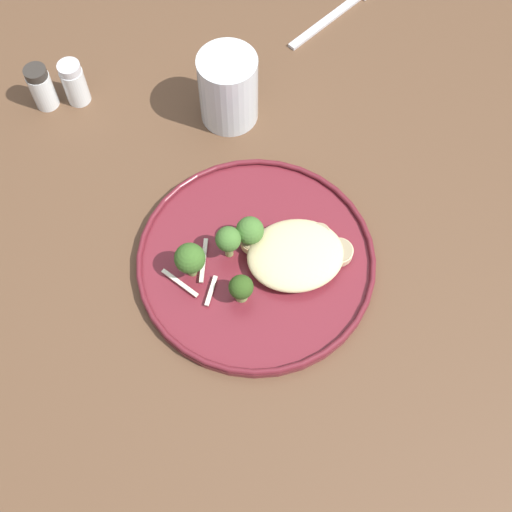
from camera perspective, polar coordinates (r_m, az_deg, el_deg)
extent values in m
plane|color=#665B51|center=(1.53, 1.10, -11.69)|extent=(6.00, 6.00, 0.00)
cube|color=brown|center=(0.85, 1.93, 1.19)|extent=(1.40, 1.00, 0.04)
cylinder|color=maroon|center=(0.81, 0.00, -0.48)|extent=(0.29, 0.29, 0.01)
torus|color=maroon|center=(0.81, 0.00, -0.21)|extent=(0.29, 0.29, 0.01)
ellipsoid|color=beige|center=(0.80, 3.40, 0.08)|extent=(0.12, 0.10, 0.03)
cylinder|color=#E5C689|center=(0.80, 3.72, -0.02)|extent=(0.03, 0.03, 0.01)
cylinder|color=#958159|center=(0.79, 3.76, 0.24)|extent=(0.03, 0.03, 0.00)
cylinder|color=#DBB77A|center=(0.79, 3.06, -1.23)|extent=(0.03, 0.03, 0.01)
cylinder|color=#8E774F|center=(0.78, 3.09, -0.98)|extent=(0.03, 0.03, 0.00)
cylinder|color=beige|center=(0.82, 5.39, 1.81)|extent=(0.03, 0.03, 0.01)
cylinder|color=#988766|center=(0.81, 5.43, 2.08)|extent=(0.02, 0.02, 0.00)
cylinder|color=#E5C689|center=(0.81, -0.29, 1.17)|extent=(0.03, 0.03, 0.01)
cylinder|color=#958159|center=(0.80, -0.29, 1.39)|extent=(0.03, 0.03, 0.00)
cylinder|color=beige|center=(0.81, 7.09, 0.32)|extent=(0.03, 0.03, 0.01)
cylinder|color=#988766|center=(0.80, 7.14, 0.53)|extent=(0.03, 0.03, 0.00)
cylinder|color=#7A994C|center=(0.79, -5.51, -1.04)|extent=(0.01, 0.01, 0.02)
sphere|color=#386023|center=(0.77, -5.67, -0.20)|extent=(0.04, 0.04, 0.04)
cylinder|color=#89A356|center=(0.81, -0.52, 1.40)|extent=(0.02, 0.02, 0.02)
sphere|color=#42702D|center=(0.79, -0.53, 2.19)|extent=(0.03, 0.03, 0.03)
cylinder|color=#89A356|center=(0.80, -2.32, 0.62)|extent=(0.01, 0.01, 0.03)
sphere|color=#42702D|center=(0.78, -2.39, 1.45)|extent=(0.03, 0.03, 0.03)
cylinder|color=#89A356|center=(0.78, -1.26, -3.26)|extent=(0.02, 0.02, 0.02)
sphere|color=#2D4C19|center=(0.76, -1.29, -2.67)|extent=(0.03, 0.03, 0.03)
cube|color=silver|center=(0.81, -4.49, -0.37)|extent=(0.02, 0.06, 0.00)
cube|color=silver|center=(0.79, -3.85, -2.98)|extent=(0.02, 0.04, 0.00)
cube|color=silver|center=(0.80, -6.52, -2.30)|extent=(0.04, 0.04, 0.00)
cylinder|color=silver|center=(0.90, -2.38, 14.07)|extent=(0.08, 0.08, 0.10)
cylinder|color=#936028|center=(0.92, -2.33, 13.23)|extent=(0.07, 0.07, 0.06)
cube|color=silver|center=(1.06, 5.99, 19.31)|extent=(0.13, 0.09, 0.00)
cylinder|color=white|center=(0.97, -15.17, 13.86)|extent=(0.03, 0.03, 0.05)
cylinder|color=silver|center=(0.95, -15.66, 15.17)|extent=(0.03, 0.03, 0.01)
cylinder|color=white|center=(0.98, -17.75, 13.34)|extent=(0.03, 0.03, 0.05)
cylinder|color=#332D28|center=(0.95, -18.31, 14.62)|extent=(0.03, 0.03, 0.01)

